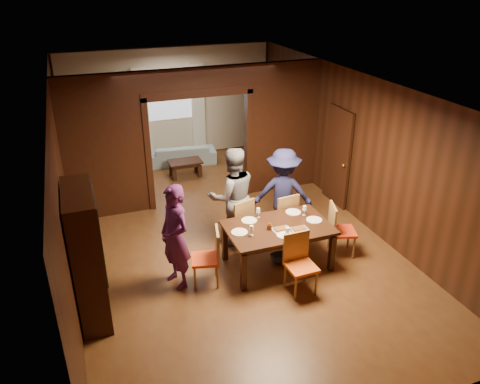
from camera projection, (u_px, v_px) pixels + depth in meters
name	position (u px, v px, depth m)	size (l,w,h in m)	color
floor	(224.00, 234.00, 9.06)	(9.00, 9.00, 0.00)	#542C17
ceiling	(222.00, 84.00, 7.81)	(5.50, 9.00, 0.02)	silver
room_walls	(196.00, 131.00, 10.00)	(5.52, 9.01, 2.90)	black
person_purple	(175.00, 237.00, 7.27)	(0.63, 0.42, 1.74)	#4F1B51
person_grey	(232.00, 197.00, 8.42)	(0.90, 0.70, 1.86)	slate
person_navy	(283.00, 193.00, 8.73)	(1.12, 0.64, 1.73)	#18183C
sofa	(181.00, 154.00, 12.24)	(1.77, 0.69, 0.52)	#93AFC1
serving_bowl	(282.00, 221.00, 7.87)	(0.37, 0.37, 0.09)	black
dining_table	(277.00, 246.00, 7.96)	(1.75, 1.09, 0.76)	black
coffee_table	(185.00, 168.00, 11.50)	(0.80, 0.50, 0.40)	black
chair_left	(205.00, 257.00, 7.45)	(0.44, 0.44, 0.97)	#F04416
chair_right	(343.00, 230.00, 8.24)	(0.44, 0.44, 0.97)	red
chair_far_l	(237.00, 221.00, 8.51)	(0.44, 0.44, 0.97)	orange
chair_far_r	(282.00, 215.00, 8.71)	(0.44, 0.44, 0.97)	#D55C14
chair_near	(301.00, 265.00, 7.25)	(0.44, 0.44, 0.97)	#E85815
hutch	(87.00, 256.00, 6.57)	(0.40, 1.20, 2.00)	black
door_right	(337.00, 157.00, 9.87)	(0.06, 0.90, 2.10)	black
window_far	(169.00, 95.00, 12.08)	(1.20, 0.03, 1.30)	silver
curtain_left	(142.00, 115.00, 12.01)	(0.35, 0.06, 2.40)	white
curtain_right	(198.00, 109.00, 12.48)	(0.35, 0.06, 2.40)	white
plate_left	(239.00, 232.00, 7.61)	(0.27, 0.27, 0.01)	silver
plate_far_l	(249.00, 220.00, 7.97)	(0.27, 0.27, 0.01)	silver
plate_far_r	(293.00, 212.00, 8.24)	(0.27, 0.27, 0.01)	silver
plate_right	(314.00, 220.00, 7.98)	(0.27, 0.27, 0.01)	silver
plate_near	(285.00, 235.00, 7.54)	(0.27, 0.27, 0.01)	white
platter_a	(281.00, 229.00, 7.68)	(0.30, 0.20, 0.04)	gray
platter_b	(299.00, 229.00, 7.68)	(0.30, 0.20, 0.04)	gray
wineglass_left	(252.00, 231.00, 7.49)	(0.08, 0.08, 0.18)	silver
wineglass_far	(258.00, 213.00, 8.04)	(0.08, 0.08, 0.18)	silver
wineglass_right	(304.00, 211.00, 8.11)	(0.08, 0.08, 0.18)	silver
tumbler	(287.00, 231.00, 7.51)	(0.07, 0.07, 0.14)	white
condiment_jar	(269.00, 226.00, 7.69)	(0.08, 0.08, 0.11)	#4A2511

